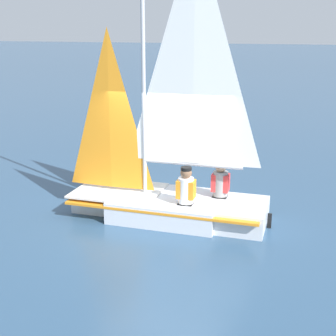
# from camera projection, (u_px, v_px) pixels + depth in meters

# --- Properties ---
(ground_plane) EXTENTS (260.00, 260.00, 0.00)m
(ground_plane) POSITION_uv_depth(u_px,v_px,m) (168.00, 216.00, 9.54)
(ground_plane) COLOR #2D4C6B
(sailboat_main) EXTENTS (2.00, 4.08, 5.53)m
(sailboat_main) POSITION_uv_depth(u_px,v_px,m) (169.00, 181.00, 9.32)
(sailboat_main) COLOR silver
(sailboat_main) RESTS_ON ground_plane
(sailor_helm) EXTENTS (0.33, 0.37, 1.16)m
(sailor_helm) POSITION_uv_depth(u_px,v_px,m) (186.00, 194.00, 8.97)
(sailor_helm) COLOR black
(sailor_helm) RESTS_ON ground_plane
(sailor_crew) EXTENTS (0.33, 0.37, 1.16)m
(sailor_crew) POSITION_uv_depth(u_px,v_px,m) (220.00, 187.00, 9.35)
(sailor_crew) COLOR black
(sailor_crew) RESTS_ON ground_plane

